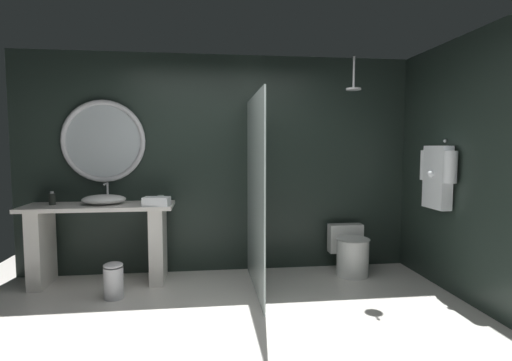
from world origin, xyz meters
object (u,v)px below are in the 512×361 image
Objects in this scene: vessel_sink at (104,199)px; soap_dispenser at (52,199)px; hanging_bathrobe at (437,174)px; rain_shower_head at (354,85)px; round_wall_mirror at (103,141)px; waste_bin at (114,280)px; tumbler_cup at (161,200)px; folded_hand_towel at (157,201)px; toilet at (351,252)px.

vessel_sink is 3.18× the size of soap_dispenser.
soap_dispenser is at bearing 170.82° from hanging_bathrobe.
rain_shower_head reaches higher than hanging_bathrobe.
waste_bin is (0.24, -0.76, -1.39)m from round_wall_mirror.
soap_dispenser is at bearing 175.23° from tumbler_cup.
rain_shower_head reaches higher than soap_dispenser.
folded_hand_towel is (0.59, -0.21, -0.01)m from vessel_sink.
waste_bin is at bearing -72.45° from round_wall_mirror.
round_wall_mirror is at bearing 154.57° from tumbler_cup.
folded_hand_towel is at bearing -176.34° from toilet.
folded_hand_towel is (0.64, -0.45, -0.65)m from round_wall_mirror.
soap_dispenser is 0.20× the size of hanging_bathrobe.
toilet is (2.87, -0.30, -1.31)m from round_wall_mirror.
hanging_bathrobe is (0.79, -0.40, -0.97)m from rain_shower_head.
toilet is at bearing -1.35° from vessel_sink.
vessel_sink is at bearing 160.61° from folded_hand_towel.
round_wall_mirror is at bearing 166.19° from hanging_bathrobe.
tumbler_cup is at bearing 175.52° from rain_shower_head.
vessel_sink is at bearing 178.65° from toilet.
rain_shower_head is at bearing -5.13° from vessel_sink.
vessel_sink is 1.30× the size of rain_shower_head.
round_wall_mirror is at bearing 100.26° from vessel_sink.
soap_dispenser is 0.16× the size of round_wall_mirror.
soap_dispenser is at bearing 168.79° from folded_hand_towel.
tumbler_cup reaches higher than folded_hand_towel.
rain_shower_head is 1.94m from toilet.
rain_shower_head is at bearing 153.24° from hanging_bathrobe.
soap_dispenser reaches higher than toilet.
soap_dispenser is 0.41× the size of rain_shower_head.
tumbler_cup is at bearing -4.77° from soap_dispenser.
tumbler_cup is 0.27× the size of waste_bin.
folded_hand_towel is at bearing -19.39° from vessel_sink.
hanging_bathrobe is 1.30× the size of toilet.
vessel_sink is at bearing 174.87° from rain_shower_head.
waste_bin is at bearing -170.14° from toilet.
tumbler_cup is 2.48m from rain_shower_head.
waste_bin is at bearing -69.33° from vessel_sink.
soap_dispenser reaches higher than folded_hand_towel.
tumbler_cup is 2.98m from hanging_bathrobe.
toilet is at bearing 3.66° from folded_hand_towel.
round_wall_mirror is 3.16m from toilet.
rain_shower_head reaches higher than waste_bin.
rain_shower_head is 0.65× the size of toilet.
hanging_bathrobe is at bearing -2.06° from waste_bin.
tumbler_cup is 0.14× the size of hanging_bathrobe.
tumbler_cup is 2.30m from toilet.
toilet is at bearing -1.42° from soap_dispenser.
hanging_bathrobe reaches higher than toilet.
soap_dispenser is at bearing -156.57° from round_wall_mirror.
vessel_sink is 1.29× the size of waste_bin.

